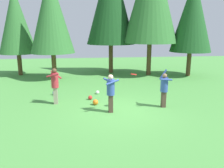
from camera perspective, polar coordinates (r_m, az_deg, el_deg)
ground_plane at (r=10.28m, az=1.94°, el=-6.72°), size 40.00×40.00×0.00m
person_thrower at (r=10.80m, az=12.82°, el=-0.81°), size 0.56×0.50×1.76m
person_catcher at (r=9.85m, az=-0.33°, el=-1.54°), size 0.67×0.62×1.68m
person_bystander at (r=11.30m, az=-13.99°, el=0.25°), size 0.70×0.63×1.75m
frisbee at (r=10.19m, az=5.43°, el=2.41°), size 0.36×0.36×0.07m
ball_white at (r=12.90m, az=-3.63°, el=-2.08°), size 0.20×0.20×0.20m
ball_red at (r=11.93m, az=-5.43°, el=-3.37°), size 0.22×0.22×0.22m
ball_orange at (r=11.07m, az=-4.14°, el=-4.53°), size 0.27×0.27×0.27m
ball_blue at (r=13.08m, az=-13.97°, el=-2.10°), size 0.27×0.27×0.27m
tree_center at (r=19.21m, az=-0.30°, el=20.24°), size 3.90×3.90×9.31m
tree_far_right at (r=18.73m, az=19.36°, el=15.92°), size 3.08×3.08×7.36m
tree_far_left at (r=19.46m, az=-22.79°, el=14.29°), size 2.81×2.81×6.70m
tree_left at (r=17.16m, az=-14.91°, el=16.62°), size 3.10×3.10×7.41m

